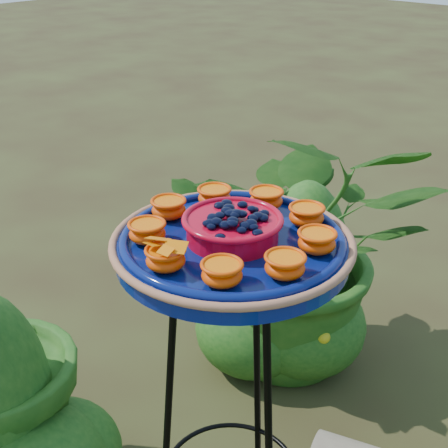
% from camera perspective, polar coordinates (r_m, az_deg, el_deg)
% --- Properties ---
extents(tripod_stand, '(0.36, 0.36, 0.81)m').
position_cam_1_polar(tripod_stand, '(1.30, 0.67, -15.57)').
color(tripod_stand, black).
rests_on(tripod_stand, ground).
extents(feeder_dish, '(0.51, 0.51, 0.10)m').
position_cam_1_polar(feeder_dish, '(1.10, 0.77, -1.53)').
color(feeder_dish, '#07165C').
rests_on(feeder_dish, tripod_stand).
extents(shrub_back_left, '(1.02, 0.97, 0.88)m').
position_cam_1_polar(shrub_back_left, '(1.99, 7.48, -1.64)').
color(shrub_back_left, '#184B14').
rests_on(shrub_back_left, ground).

